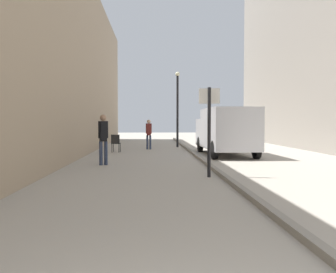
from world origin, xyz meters
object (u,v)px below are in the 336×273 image
(pedestrian_mid_block, at_px, (149,132))
(delivery_van, at_px, (226,130))
(street_sign_post, at_px, (209,124))
(lamp_post, at_px, (178,104))
(cafe_chair_near_window, at_px, (116,142))
(pedestrian_main_foreground, at_px, (103,136))

(pedestrian_mid_block, height_order, delivery_van, delivery_van)
(street_sign_post, height_order, lamp_post, lamp_post)
(pedestrian_mid_block, xyz_separation_m, cafe_chair_near_window, (-1.72, -2.00, -0.46))
(pedestrian_mid_block, relative_size, lamp_post, 0.36)
(pedestrian_main_foreground, height_order, pedestrian_mid_block, pedestrian_main_foreground)
(pedestrian_main_foreground, distance_m, delivery_van, 6.55)
(pedestrian_mid_block, relative_size, delivery_van, 0.32)
(lamp_post, bearing_deg, street_sign_post, -89.91)
(cafe_chair_near_window, bearing_deg, delivery_van, -12.40)
(pedestrian_main_foreground, distance_m, lamp_post, 10.07)
(pedestrian_mid_block, height_order, street_sign_post, street_sign_post)
(lamp_post, bearing_deg, cafe_chair_near_window, -133.00)
(pedestrian_mid_block, xyz_separation_m, lamp_post, (1.81, 1.78, 1.72))
(delivery_van, xyz_separation_m, lamp_post, (-1.93, 5.57, 1.51))
(lamp_post, distance_m, cafe_chair_near_window, 5.61)
(pedestrian_mid_block, distance_m, lamp_post, 3.07)
(delivery_van, height_order, street_sign_post, street_sign_post)
(street_sign_post, relative_size, lamp_post, 0.55)
(street_sign_post, bearing_deg, pedestrian_main_foreground, -31.87)
(pedestrian_main_foreground, bearing_deg, street_sign_post, -63.19)
(street_sign_post, relative_size, cafe_chair_near_window, 2.77)
(pedestrian_mid_block, bearing_deg, lamp_post, 37.92)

